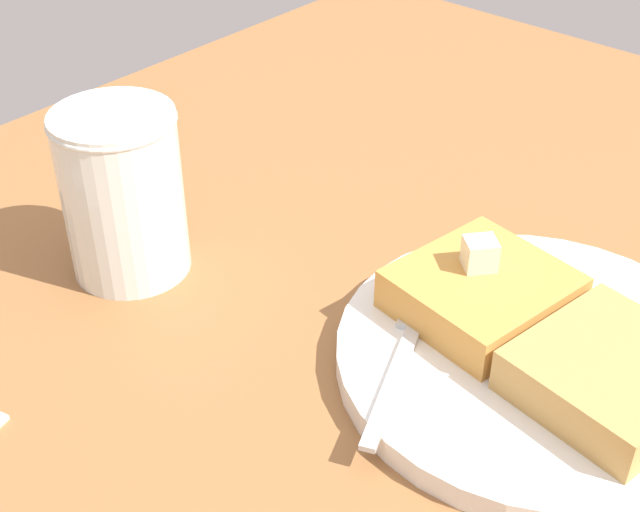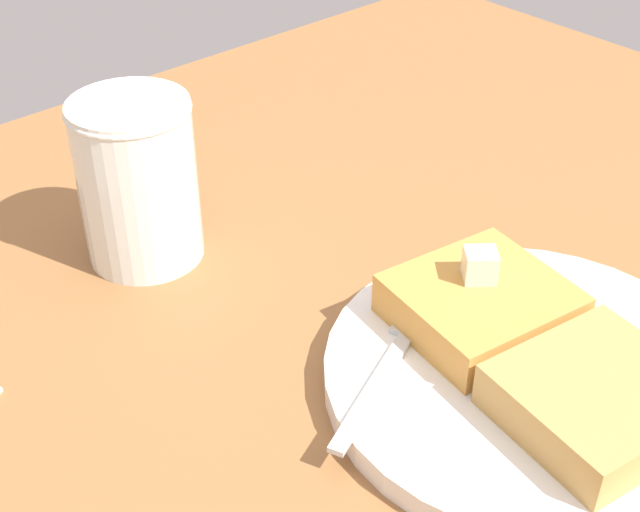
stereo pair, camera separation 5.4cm
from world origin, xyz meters
The scene contains 7 objects.
table_surface centered at (0.00, 0.00, 0.92)cm, with size 110.24×110.24×1.85cm, color #915F35.
plate centered at (-3.72, 6.95, 2.74)cm, with size 23.84×23.84×1.53cm.
toast_slice_left centered at (-8.37, 7.70, 4.73)cm, with size 8.92×9.55×2.69cm, color gold.
toast_slice_middle centered at (0.93, 6.21, 4.73)cm, with size 8.92×9.55×2.69cm, color tan.
butter_pat_primary centered at (-9.09, 8.17, 7.03)cm, with size 1.92×1.73×1.92cm, color #F9EEC2.
fork centered at (-9.82, 2.42, 3.56)cm, with size 7.49×15.32×0.36cm.
syrup_jar centered at (-29.86, -2.24, 7.27)cm, with size 8.10×8.10×11.54cm.
Camera 2 is at (16.32, -27.06, 38.05)cm, focal length 50.00 mm.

